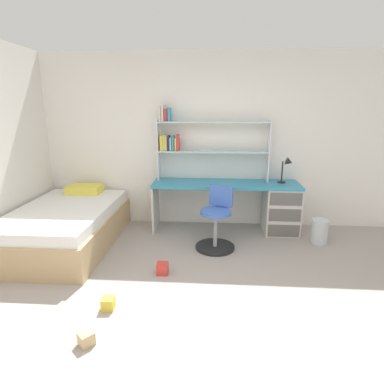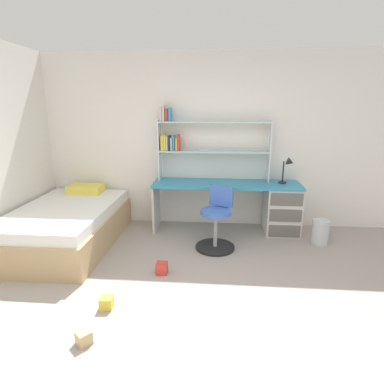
% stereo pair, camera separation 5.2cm
% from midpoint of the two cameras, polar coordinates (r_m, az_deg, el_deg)
% --- Properties ---
extents(ground_plane, '(5.98, 6.15, 0.02)m').
position_cam_midpoint_polar(ground_plane, '(2.86, 1.35, -24.41)').
color(ground_plane, '#9E938C').
extents(room_shell, '(5.98, 6.15, 2.60)m').
position_cam_midpoint_polar(room_shell, '(3.79, -17.12, 6.77)').
color(room_shell, white).
rests_on(room_shell, ground_plane).
extents(desk, '(2.14, 0.55, 0.74)m').
position_cam_midpoint_polar(desk, '(4.74, 13.51, -2.23)').
color(desk, teal).
rests_on(desk, ground_plane).
extents(bookshelf_hutch, '(1.64, 0.22, 1.09)m').
position_cam_midpoint_polar(bookshelf_hutch, '(4.66, 1.43, 9.68)').
color(bookshelf_hutch, silver).
rests_on(bookshelf_hutch, desk).
extents(desk_lamp, '(0.20, 0.17, 0.38)m').
position_cam_midpoint_polar(desk_lamp, '(4.69, 17.44, 4.49)').
color(desk_lamp, black).
rests_on(desk_lamp, desk).
extents(swivel_chair, '(0.52, 0.52, 0.82)m').
position_cam_midpoint_polar(swivel_chair, '(4.14, 4.83, -5.87)').
color(swivel_chair, black).
rests_on(swivel_chair, ground_plane).
extents(bed_platform, '(1.22, 1.92, 0.66)m').
position_cam_midpoint_polar(bed_platform, '(4.56, -21.49, -5.67)').
color(bed_platform, tan).
rests_on(bed_platform, ground_plane).
extents(waste_bin, '(0.22, 0.22, 0.33)m').
position_cam_midpoint_polar(waste_bin, '(4.65, 22.60, -6.72)').
color(waste_bin, silver).
rests_on(waste_bin, ground_plane).
extents(toy_block_red_0, '(0.13, 0.13, 0.13)m').
position_cam_midpoint_polar(toy_block_red_0, '(3.64, -5.10, -13.63)').
color(toy_block_red_0, red).
rests_on(toy_block_red_0, ground_plane).
extents(toy_block_natural_1, '(0.15, 0.15, 0.11)m').
position_cam_midpoint_polar(toy_block_natural_1, '(2.85, -18.55, -23.82)').
color(toy_block_natural_1, tan).
rests_on(toy_block_natural_1, ground_plane).
extents(toy_block_yellow_2, '(0.12, 0.12, 0.11)m').
position_cam_midpoint_polar(toy_block_yellow_2, '(3.18, -14.80, -18.89)').
color(toy_block_yellow_2, gold).
rests_on(toy_block_yellow_2, ground_plane).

